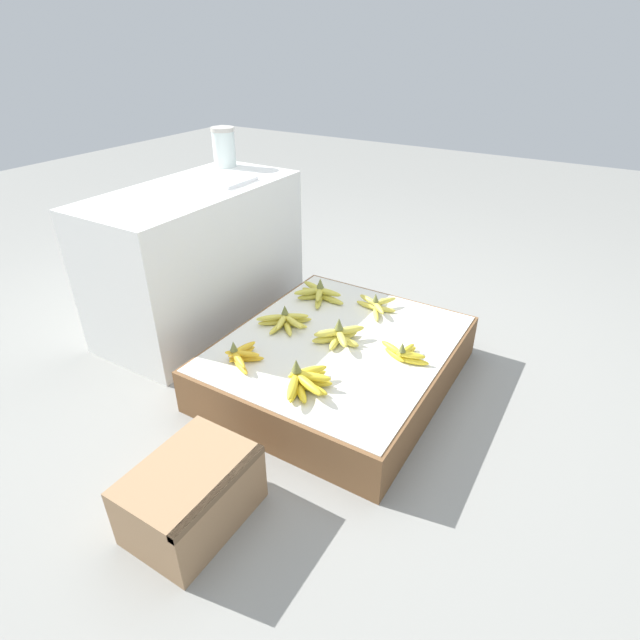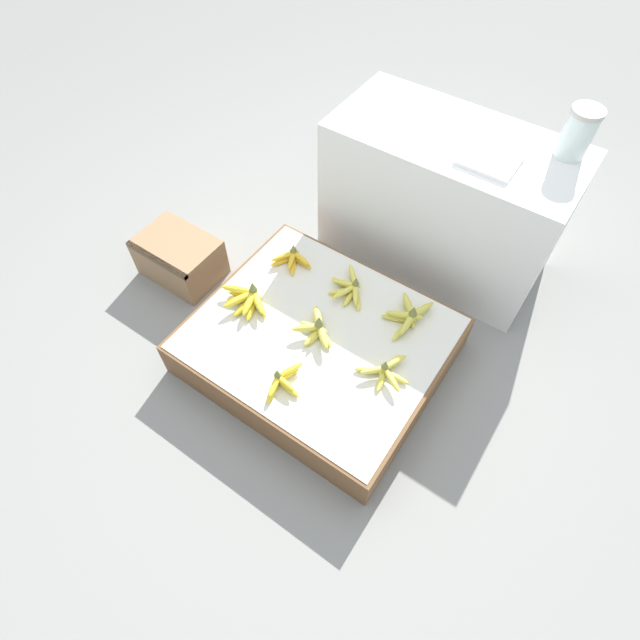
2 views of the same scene
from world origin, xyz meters
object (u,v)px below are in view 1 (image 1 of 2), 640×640
Objects in this scene: banana_bunch_front_midleft at (404,353)px; banana_bunch_back_left at (241,356)px; banana_bunch_back_midright at (318,294)px; banana_bunch_back_midleft at (285,321)px; foam_tray_white at (227,180)px; banana_bunch_middle_midleft at (339,336)px; glass_jar at (224,147)px; banana_bunch_middle_left at (304,382)px; wooden_crate at (192,494)px; banana_bunch_middle_midright at (377,305)px.

banana_bunch_back_left is (-0.35, 0.54, 0.00)m from banana_bunch_front_midleft.
banana_bunch_back_left is 0.69× the size of banana_bunch_back_midright.
foam_tray_white reaches higher than banana_bunch_back_midleft.
banana_bunch_back_midleft is 0.77m from foam_tray_white.
banana_bunch_back_left is at bearing -178.55° from banana_bunch_back_midright.
banana_bunch_middle_midleft is 1.27m from glass_jar.
banana_bunch_back_midleft is at bearing 91.22° from banana_bunch_middle_midleft.
glass_jar is 0.34m from foam_tray_white.
banana_bunch_middle_left reaches higher than banana_bunch_back_midright.
banana_bunch_back_midleft is (0.33, 0.31, -0.01)m from banana_bunch_middle_left.
banana_bunch_middle_midleft reaches higher than banana_bunch_back_midright.
banana_bunch_middle_midleft reaches higher than banana_bunch_front_midleft.
banana_bunch_back_left is 0.79× the size of foam_tray_white.
banana_bunch_back_left is 1.27m from glass_jar.
banana_bunch_back_midleft is (0.31, 0.01, -0.00)m from banana_bunch_back_left.
banana_bunch_middle_midleft is (0.85, -0.03, 0.12)m from wooden_crate.
banana_bunch_front_midleft reaches higher than wooden_crate.
foam_tray_white is at bearing 41.08° from banana_bunch_back_left.
glass_jar is (0.85, 0.75, 0.57)m from banana_bunch_back_left.
banana_bunch_middle_midleft is at bearing -39.28° from banana_bunch_back_left.
wooden_crate is 1.19m from banana_bunch_middle_midright.
banana_bunch_middle_midleft is at bearing -136.08° from banana_bunch_back_midright.
banana_bunch_middle_midleft reaches higher than banana_bunch_back_midleft.
banana_bunch_front_midleft is 0.97× the size of foam_tray_white.
banana_bunch_back_midright is (0.29, 0.01, 0.01)m from banana_bunch_back_midleft.
glass_jar is at bearing 41.30° from banana_bunch_back_left.
banana_bunch_middle_midright is at bearing -2.05° from wooden_crate.
banana_bunch_back_midleft is 0.29m from banana_bunch_back_midright.
wooden_crate is at bearing 171.66° from banana_bunch_middle_left.
banana_bunch_back_left is at bearing 140.72° from banana_bunch_middle_midleft.
banana_bunch_front_midleft is at bearing -103.61° from foam_tray_white.
banana_bunch_back_left is 0.94m from foam_tray_white.
glass_jar reaches higher than banana_bunch_middle_midright.
foam_tray_white is (-0.05, 0.80, 0.48)m from banana_bunch_middle_midright.
banana_bunch_back_midright reaches higher than wooden_crate.
banana_bunch_back_midright reaches higher than banana_bunch_back_left.
banana_bunch_back_midright is 1.30× the size of glass_jar.
banana_bunch_back_midright is at bearing 1.79° from banana_bunch_back_midleft.
banana_bunch_back_left is at bearing -138.92° from foam_tray_white.
wooden_crate is at bearing -146.37° from foam_tray_white.
banana_bunch_back_left is 0.89× the size of glass_jar.
banana_bunch_back_left is (-0.32, 0.26, -0.00)m from banana_bunch_middle_midleft.
banana_bunch_back_midleft is at bearing 141.00° from banana_bunch_middle_midright.
banana_bunch_back_midright is (0.62, 0.32, 0.00)m from banana_bunch_middle_left.
banana_bunch_back_left is at bearing 122.92° from banana_bunch_front_midleft.
wooden_crate is 2.15× the size of banana_bunch_back_left.
banana_bunch_middle_midleft is 0.41m from banana_bunch_back_left.
wooden_crate is 1.49m from foam_tray_white.
foam_tray_white is (-0.24, -0.22, -0.09)m from glass_jar.
wooden_crate is 0.53m from banana_bunch_middle_left.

